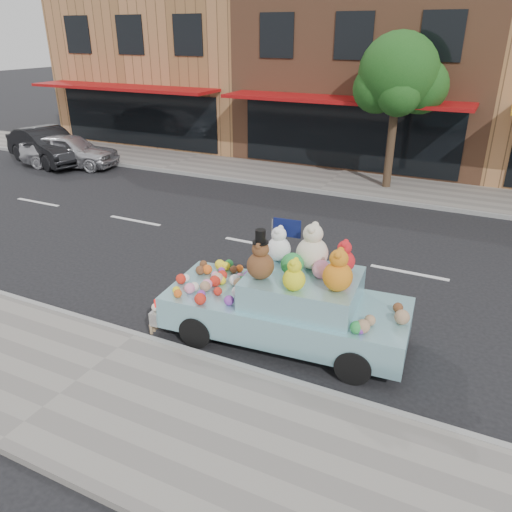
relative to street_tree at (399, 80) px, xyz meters
The scene contains 11 objects.
ground 7.79m from the street_tree, 107.20° to the right, with size 120.00×120.00×0.00m, color black.
near_sidewalk 13.70m from the street_tree, 98.83° to the right, with size 60.00×3.00×0.12m, color gray.
far_sidewalk 4.16m from the street_tree, behind, with size 60.00×3.00×0.12m, color gray.
near_kerb 12.28m from the street_tree, 99.96° to the right, with size 60.00×0.12×0.13m, color gray.
far_kerb 4.44m from the street_tree, 142.59° to the right, with size 60.00×0.12×0.13m, color gray.
storefront_left 13.19m from the street_tree, 155.73° to the left, with size 10.00×9.80×7.30m.
storefront_mid 5.79m from the street_tree, 110.50° to the left, with size 10.00×9.80×7.30m.
street_tree is the anchor object (origin of this frame).
car_silver 13.11m from the street_tree, 168.63° to the right, with size 1.61×3.99×1.36m, color #BABABF.
car_dark 14.32m from the street_tree, 169.85° to the right, with size 1.57×4.50×1.48m, color black.
art_car 10.75m from the street_tree, 87.57° to the right, with size 4.61×2.11×2.23m.
Camera 1 is at (5.35, -10.98, 5.17)m, focal length 35.00 mm.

